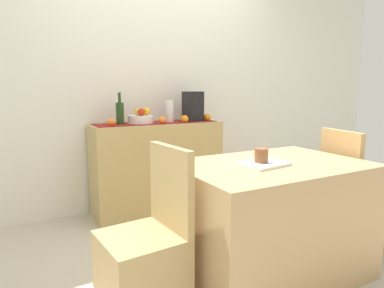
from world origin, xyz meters
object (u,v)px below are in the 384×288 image
(coffee_maker, at_px, (193,106))
(ceramic_vase, at_px, (170,111))
(open_book, at_px, (263,164))
(coffee_cup, at_px, (261,157))
(sideboard_console, at_px, (158,167))
(chair_by_corner, at_px, (354,212))
(wine_bottle, at_px, (120,113))
(fruit_bowl, at_px, (140,119))
(dining_table, at_px, (270,219))
(chair_near_window, at_px, (145,267))

(coffee_maker, relative_size, ceramic_vase, 1.37)
(coffee_maker, bearing_deg, open_book, -102.48)
(coffee_cup, bearing_deg, ceramic_vase, 87.18)
(sideboard_console, bearing_deg, ceramic_vase, 0.00)
(sideboard_console, height_order, chair_by_corner, chair_by_corner)
(wine_bottle, bearing_deg, open_book, -73.68)
(coffee_maker, distance_m, open_book, 1.53)
(fruit_bowl, distance_m, coffee_maker, 0.57)
(fruit_bowl, xyz_separation_m, ceramic_vase, (0.30, 0.00, 0.07))
(coffee_maker, xyz_separation_m, chair_by_corner, (0.63, -1.43, -0.76))
(fruit_bowl, bearing_deg, open_book, -80.83)
(fruit_bowl, height_order, open_book, fruit_bowl)
(open_book, bearing_deg, sideboard_console, 84.92)
(ceramic_vase, height_order, dining_table, ceramic_vase)
(open_book, bearing_deg, chair_by_corner, -5.74)
(fruit_bowl, bearing_deg, coffee_maker, 0.00)
(dining_table, bearing_deg, fruit_bowl, 103.16)
(coffee_cup, xyz_separation_m, chair_near_window, (-0.75, 0.02, -0.53))
(wine_bottle, relative_size, chair_by_corner, 0.33)
(wine_bottle, height_order, chair_near_window, wine_bottle)
(coffee_cup, bearing_deg, fruit_bowl, 99.00)
(wine_bottle, xyz_separation_m, ceramic_vase, (0.50, -0.00, 0.00))
(wine_bottle, distance_m, coffee_maker, 0.76)
(coffee_maker, bearing_deg, wine_bottle, 180.00)
(dining_table, height_order, open_book, open_book)
(coffee_maker, height_order, chair_by_corner, coffee_maker)
(coffee_cup, bearing_deg, coffee_maker, 77.20)
(ceramic_vase, distance_m, dining_table, 1.56)
(coffee_maker, height_order, open_book, coffee_maker)
(sideboard_console, relative_size, chair_near_window, 1.39)
(chair_by_corner, bearing_deg, fruit_bowl, 129.65)
(fruit_bowl, bearing_deg, sideboard_console, 0.00)
(coffee_maker, xyz_separation_m, ceramic_vase, (-0.26, 0.00, -0.04))
(wine_bottle, relative_size, coffee_maker, 0.98)
(wine_bottle, relative_size, open_book, 1.05)
(wine_bottle, height_order, ceramic_vase, wine_bottle)
(ceramic_vase, distance_m, chair_by_corner, 1.83)
(chair_near_window, xyz_separation_m, chair_by_corner, (1.70, 0.00, 0.00))
(sideboard_console, bearing_deg, chair_near_window, -115.40)
(open_book, bearing_deg, coffee_maker, 69.65)
(wine_bottle, height_order, coffee_cup, wine_bottle)
(fruit_bowl, relative_size, coffee_cup, 2.27)
(ceramic_vase, height_order, coffee_cup, ceramic_vase)
(coffee_cup, bearing_deg, dining_table, 11.60)
(wine_bottle, relative_size, coffee_cup, 2.83)
(ceramic_vase, distance_m, coffee_cup, 1.47)
(fruit_bowl, xyz_separation_m, open_book, (0.24, -1.47, -0.17))
(sideboard_console, xyz_separation_m, ceramic_vase, (0.14, 0.00, 0.55))
(chair_near_window, bearing_deg, coffee_cup, -1.76)
(ceramic_vase, distance_m, open_book, 1.49)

